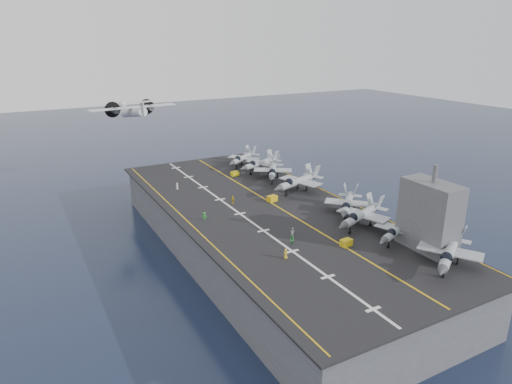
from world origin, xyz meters
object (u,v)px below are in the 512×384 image
fighter_jet_0 (450,252)px  tow_cart_a (346,243)px  island_superstructure (431,208)px  transport_plane (133,112)px

fighter_jet_0 → tow_cart_a: bearing=124.4°
island_superstructure → tow_cart_a: bearing=147.4°
fighter_jet_0 → tow_cart_a: (-9.39, 13.74, -1.97)m
transport_plane → tow_cart_a: bearing=-77.1°
fighter_jet_0 → transport_plane: transport_plane is taller
island_superstructure → fighter_jet_0: size_ratio=0.84×
island_superstructure → tow_cart_a: size_ratio=6.90×
transport_plane → fighter_jet_0: bearing=-73.3°
island_superstructure → fighter_jet_0: island_superstructure is taller
island_superstructure → fighter_jet_0: (-2.10, -6.40, -4.92)m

